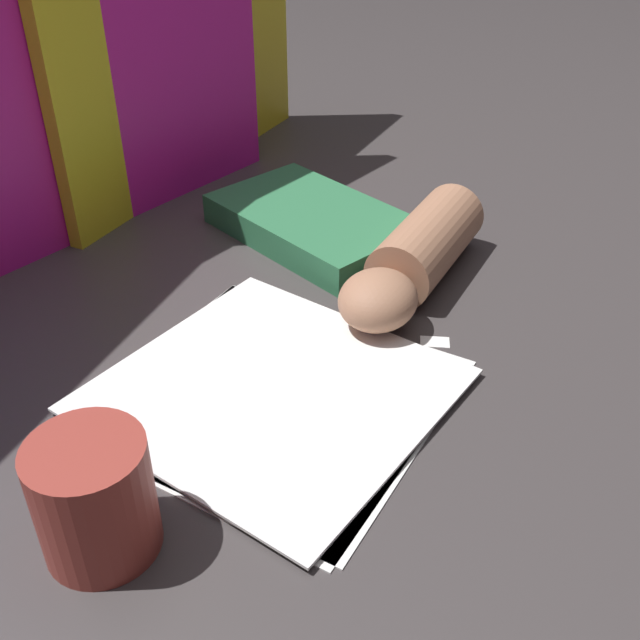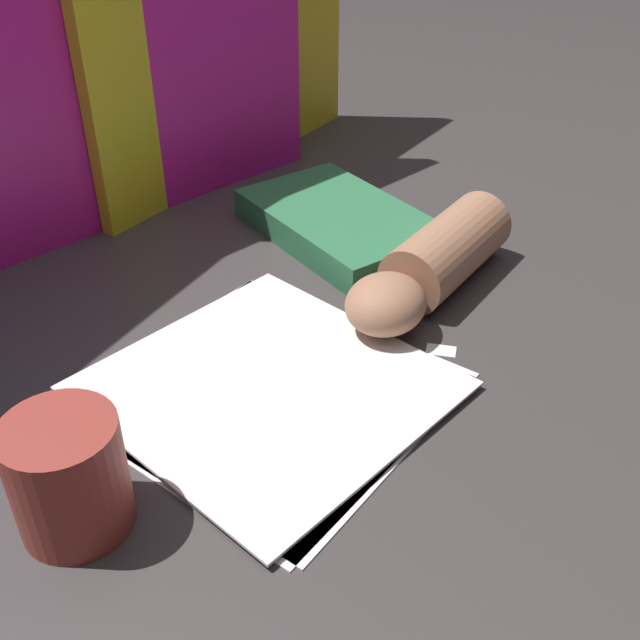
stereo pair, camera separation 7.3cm
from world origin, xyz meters
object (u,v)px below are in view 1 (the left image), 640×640
(paper_stack, at_px, (273,393))
(scissors, at_px, (365,342))
(book_closed, at_px, (314,223))
(hand_forearm, at_px, (414,258))
(mug, at_px, (92,497))

(paper_stack, height_order, scissors, scissors)
(paper_stack, bearing_deg, book_closed, 25.73)
(hand_forearm, distance_m, mug, 0.47)
(book_closed, height_order, scissors, book_closed)
(hand_forearm, bearing_deg, paper_stack, 174.36)
(hand_forearm, height_order, mug, mug)
(paper_stack, bearing_deg, scissors, -16.06)
(scissors, xyz_separation_m, mug, (-0.33, 0.05, 0.05))
(hand_forearm, bearing_deg, book_closed, 74.71)
(scissors, distance_m, mug, 0.34)
(paper_stack, distance_m, hand_forearm, 0.26)
(book_closed, xyz_separation_m, scissors, (-0.18, -0.18, -0.02))
(scissors, relative_size, hand_forearm, 0.60)
(book_closed, bearing_deg, scissors, -134.82)
(book_closed, relative_size, hand_forearm, 1.05)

